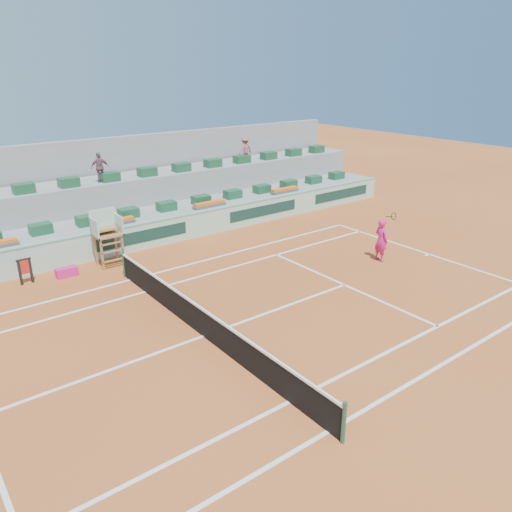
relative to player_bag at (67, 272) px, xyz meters
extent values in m
plane|color=#A14B1F|center=(1.85, -7.37, -0.19)|extent=(90.00, 90.00, 0.00)
cube|color=gray|center=(1.85, 3.33, 0.41)|extent=(36.00, 4.00, 1.20)
cube|color=gray|center=(1.85, 4.93, 1.11)|extent=(36.00, 2.40, 2.60)
cube|color=gray|center=(1.85, 6.53, 2.01)|extent=(36.00, 0.40, 4.40)
cube|color=#D61B7D|center=(0.00, 0.00, 0.00)|extent=(0.84, 0.37, 0.37)
imported|color=#764E5A|center=(3.42, 4.35, 3.14)|extent=(0.90, 0.51, 1.45)
imported|color=#9F4F56|center=(12.22, 4.51, 3.14)|extent=(1.00, 0.66, 1.46)
cube|color=white|center=(13.73, -7.37, -0.18)|extent=(0.12, 10.97, 0.01)
cube|color=white|center=(1.85, -12.86, -0.18)|extent=(23.77, 0.12, 0.01)
cube|color=white|center=(1.85, -1.89, -0.18)|extent=(23.77, 0.12, 0.01)
cube|color=white|center=(1.85, -11.49, -0.18)|extent=(23.77, 0.12, 0.01)
cube|color=white|center=(1.85, -3.26, -0.18)|extent=(23.77, 0.12, 0.01)
cube|color=white|center=(8.25, -7.37, -0.18)|extent=(0.12, 8.23, 0.01)
cube|color=white|center=(1.85, -7.37, -0.18)|extent=(12.80, 0.12, 0.01)
cube|color=white|center=(13.58, -7.37, -0.18)|extent=(0.30, 0.12, 0.01)
cube|color=black|center=(1.85, -7.37, 0.27)|extent=(0.03, 11.87, 0.92)
cube|color=white|center=(1.85, -7.37, 0.77)|extent=(0.06, 11.87, 0.07)
cylinder|color=#204A31|center=(1.85, -13.31, 0.36)|extent=(0.10, 0.10, 1.10)
cylinder|color=#204A31|center=(1.85, -1.44, 0.36)|extent=(0.10, 0.10, 1.10)
cube|color=#A4CEB7|center=(1.85, 1.13, 0.41)|extent=(36.00, 0.30, 1.20)
cube|color=#78A193|center=(1.85, 1.13, 1.04)|extent=(36.00, 0.34, 0.06)
cube|color=#13342D|center=(3.85, 0.97, 0.46)|extent=(4.40, 0.02, 0.56)
cube|color=#13342D|center=(10.85, 0.97, 0.46)|extent=(4.40, 0.02, 0.56)
cube|color=#13342D|center=(16.85, 0.97, 0.46)|extent=(4.40, 0.02, 0.56)
cube|color=#915F37|center=(1.40, -0.32, 0.49)|extent=(0.08, 0.08, 1.35)
cube|color=#915F37|center=(2.30, -0.32, 0.49)|extent=(0.08, 0.08, 1.35)
cube|color=#915F37|center=(1.40, 0.38, 0.49)|extent=(0.08, 0.08, 1.35)
cube|color=#915F37|center=(2.30, 0.38, 0.49)|extent=(0.08, 0.08, 1.35)
cube|color=#915F37|center=(1.85, 0.03, 1.20)|extent=(1.10, 0.90, 0.08)
cube|color=#A4CEB7|center=(1.85, 0.41, 1.71)|extent=(1.10, 0.08, 1.00)
cube|color=#A4CEB7|center=(1.33, 0.03, 1.56)|extent=(0.06, 0.90, 0.80)
cube|color=#A4CEB7|center=(2.37, 0.03, 1.56)|extent=(0.06, 0.90, 0.80)
cube|color=#915F37|center=(1.85, 0.13, 1.44)|extent=(0.80, 0.60, 0.08)
cube|color=#915F37|center=(1.85, -0.32, 0.16)|extent=(0.90, 0.08, 0.06)
cube|color=#915F37|center=(1.85, -0.32, 0.56)|extent=(0.90, 0.08, 0.06)
cube|color=#915F37|center=(1.85, -0.32, 0.91)|extent=(0.90, 0.08, 0.06)
cube|color=#194C2E|center=(-0.15, 2.43, 1.23)|extent=(0.90, 0.60, 0.44)
cube|color=#194C2E|center=(1.85, 2.43, 1.23)|extent=(0.90, 0.60, 0.44)
cube|color=#194C2E|center=(3.85, 2.43, 1.23)|extent=(0.90, 0.60, 0.44)
cube|color=#194C2E|center=(5.85, 2.43, 1.23)|extent=(0.90, 0.60, 0.44)
cube|color=#194C2E|center=(7.85, 2.43, 1.23)|extent=(0.90, 0.60, 0.44)
cube|color=#194C2E|center=(9.85, 2.43, 1.23)|extent=(0.90, 0.60, 0.44)
cube|color=#194C2E|center=(11.85, 2.43, 1.23)|extent=(0.90, 0.60, 0.44)
cube|color=#194C2E|center=(13.85, 2.43, 1.23)|extent=(0.90, 0.60, 0.44)
cube|color=#194C2E|center=(15.85, 2.43, 1.23)|extent=(0.90, 0.60, 0.44)
cube|color=#194C2E|center=(17.85, 2.43, 1.23)|extent=(0.90, 0.60, 0.44)
cube|color=#194C2E|center=(-0.15, 4.33, 2.63)|extent=(0.90, 0.60, 0.44)
cube|color=#194C2E|center=(1.85, 4.33, 2.63)|extent=(0.90, 0.60, 0.44)
cube|color=#194C2E|center=(3.85, 4.33, 2.63)|extent=(0.90, 0.60, 0.44)
cube|color=#194C2E|center=(5.85, 4.33, 2.63)|extent=(0.90, 0.60, 0.44)
cube|color=#194C2E|center=(7.85, 4.33, 2.63)|extent=(0.90, 0.60, 0.44)
cube|color=#194C2E|center=(9.85, 4.33, 2.63)|extent=(0.90, 0.60, 0.44)
cube|color=#194C2E|center=(11.85, 4.33, 2.63)|extent=(0.90, 0.60, 0.44)
cube|color=#194C2E|center=(13.85, 4.33, 2.63)|extent=(0.90, 0.60, 0.44)
cube|color=#194C2E|center=(15.85, 4.33, 2.63)|extent=(0.90, 0.60, 0.44)
cube|color=#194C2E|center=(17.85, 4.33, 2.63)|extent=(0.90, 0.60, 0.44)
cube|color=#515151|center=(2.85, 1.63, 1.09)|extent=(1.80, 0.36, 0.16)
cube|color=orange|center=(2.85, 1.63, 1.23)|extent=(1.70, 0.32, 0.12)
cube|color=#515151|center=(7.85, 1.63, 1.09)|extent=(1.80, 0.36, 0.16)
cube|color=orange|center=(7.85, 1.63, 1.23)|extent=(1.70, 0.32, 0.12)
cube|color=#515151|center=(12.85, 1.63, 1.09)|extent=(1.80, 0.36, 0.16)
cube|color=orange|center=(12.85, 1.63, 1.23)|extent=(1.70, 0.32, 0.12)
cube|color=black|center=(-1.66, 0.24, 0.31)|extent=(0.09, 0.09, 1.00)
cube|color=black|center=(-1.26, 0.24, 0.31)|extent=(0.09, 0.09, 1.00)
cube|color=black|center=(-1.46, 0.24, 0.81)|extent=(0.54, 0.07, 0.06)
cube|color=red|center=(-1.46, 0.22, 0.51)|extent=(0.40, 0.04, 0.56)
imported|color=#D61B7D|center=(11.38, -6.48, 0.74)|extent=(0.51, 0.72, 1.85)
cylinder|color=black|center=(11.38, -6.78, 1.86)|extent=(0.03, 0.35, 0.09)
torus|color=black|center=(11.38, -7.00, 1.93)|extent=(0.31, 0.08, 0.31)
camera|label=1|loc=(-5.16, -19.25, 7.80)|focal=35.00mm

